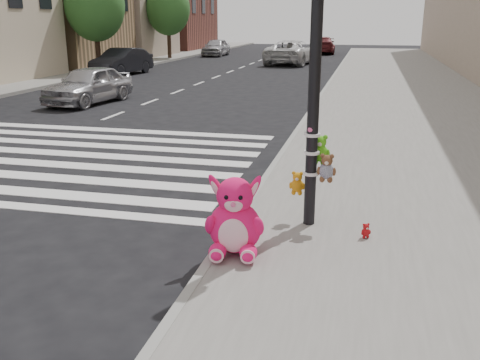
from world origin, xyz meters
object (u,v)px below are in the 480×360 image
(signal_pole, at_px, (315,109))
(pink_bunny, at_px, (235,221))
(car_white_near, at_px, (292,52))
(red_teddy, at_px, (366,231))
(car_silver_far, at_px, (89,85))
(car_dark_far, at_px, (122,62))

(signal_pole, bearing_deg, pink_bunny, -123.20)
(car_white_near, bearing_deg, red_teddy, 107.13)
(pink_bunny, bearing_deg, signal_pole, 48.06)
(pink_bunny, relative_size, car_white_near, 0.18)
(red_teddy, relative_size, car_silver_far, 0.05)
(red_teddy, xyz_separation_m, car_silver_far, (-9.90, 10.78, 0.43))
(signal_pole, xyz_separation_m, car_dark_far, (-12.42, 20.10, -1.07))
(car_dark_far, distance_m, car_white_near, 12.16)
(red_teddy, height_order, car_silver_far, car_silver_far)
(red_teddy, bearing_deg, car_white_near, 73.74)
(signal_pole, relative_size, car_dark_far, 0.93)
(car_silver_far, height_order, car_dark_far, car_dark_far)
(car_silver_far, relative_size, car_dark_far, 0.92)
(signal_pole, distance_m, car_dark_far, 23.65)
(signal_pole, distance_m, car_silver_far, 13.87)
(car_silver_far, bearing_deg, pink_bunny, -47.40)
(pink_bunny, height_order, red_teddy, pink_bunny)
(pink_bunny, xyz_separation_m, red_teddy, (1.60, 0.87, -0.32))
(red_teddy, xyz_separation_m, car_dark_far, (-13.20, 20.48, 0.47))
(red_teddy, distance_m, car_white_near, 30.06)
(signal_pole, height_order, red_teddy, signal_pole)
(signal_pole, relative_size, car_white_near, 0.71)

